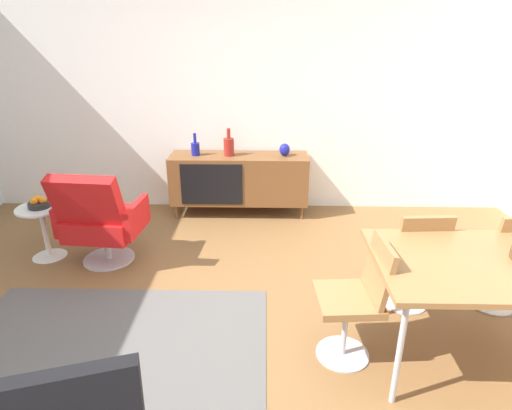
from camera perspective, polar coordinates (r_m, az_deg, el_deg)
The scene contains 14 objects.
ground_plane at distance 3.20m, azimuth -3.07°, elevation -17.56°, with size 8.32×8.32×0.00m, color brown.
wall_back at distance 5.10m, azimuth -1.23°, elevation 14.96°, with size 6.80×0.12×2.80m, color white.
sideboard at distance 5.02m, azimuth -2.30°, elevation 3.57°, with size 1.60×0.45×0.72m.
vase_cobalt at distance 4.98m, azimuth -8.13°, elevation 7.55°, with size 0.10×0.10×0.26m.
vase_sculptural_dark at distance 4.92m, azimuth 3.86°, elevation 7.41°, with size 0.12×0.12×0.14m.
vase_ceramic_small at distance 4.92m, azimuth -3.66°, elevation 7.89°, with size 0.12×0.12×0.31m.
dining_table at distance 3.07m, azimuth 30.41°, elevation -7.23°, with size 1.60×0.90×0.74m.
dining_chair_back_right at distance 3.76m, azimuth 30.61°, elevation -5.92°, with size 0.41×0.44×0.86m.
dining_chair_near_window at distance 2.87m, azimuth 13.42°, elevation -11.82°, with size 0.45×0.43×0.86m.
dining_chair_back_left at distance 3.48m, azimuth 20.46°, elevation -6.31°, with size 0.42×0.45×0.86m.
lounge_chair_red at distance 4.14m, azimuth -20.25°, elevation -1.65°, with size 0.76×0.71×0.95m.
side_table_round at distance 4.54m, azimuth -26.55°, elevation -2.57°, with size 0.44×0.44×0.52m.
fruit_bowl at distance 4.46m, azimuth -27.09°, elevation 0.22°, with size 0.20×0.20×0.11m.
area_rug at distance 3.20m, azimuth -19.93°, elevation -19.07°, with size 2.20×1.70×0.01m, color #595654.
Camera 1 is at (0.22, -2.45, 2.05)m, focal length 29.84 mm.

